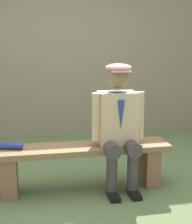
# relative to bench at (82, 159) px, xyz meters

# --- Properties ---
(ground_plane) EXTENTS (30.00, 30.00, 0.00)m
(ground_plane) POSITION_rel_bench_xyz_m (0.00, 0.00, -0.32)
(ground_plane) COLOR #5E7343
(bench) EXTENTS (1.83, 0.38, 0.47)m
(bench) POSITION_rel_bench_xyz_m (0.00, 0.00, 0.00)
(bench) COLOR olive
(bench) RESTS_ON ground
(seated_man) EXTENTS (0.55, 0.54, 1.31)m
(seated_man) POSITION_rel_bench_xyz_m (-0.37, 0.05, 0.41)
(seated_man) COLOR tan
(seated_man) RESTS_ON ground
(rolled_magazine) EXTENTS (0.24, 0.12, 0.06)m
(rolled_magazine) POSITION_rel_bench_xyz_m (0.71, -0.02, 0.18)
(rolled_magazine) COLOR navy
(rolled_magazine) RESTS_ON bench
(stadium_wall) EXTENTS (12.00, 0.24, 2.59)m
(stadium_wall) POSITION_rel_bench_xyz_m (0.00, -2.25, 0.97)
(stadium_wall) COLOR gray
(stadium_wall) RESTS_ON ground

